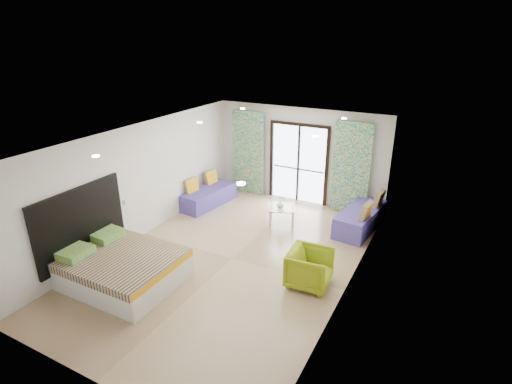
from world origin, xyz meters
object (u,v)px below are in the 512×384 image
at_px(bed, 122,268).
at_px(daybed_right, 361,218).
at_px(armchair, 310,266).
at_px(coffee_table, 282,209).
at_px(daybed_left, 208,196).

xyz_separation_m(bed, daybed_right, (3.60, 4.47, -0.02)).
distance_m(bed, daybed_right, 5.73).
bearing_deg(armchair, coffee_table, 31.06).
bearing_deg(daybed_right, bed, -121.92).
relative_size(daybed_right, coffee_table, 2.29).
distance_m(daybed_right, armchair, 2.88).
xyz_separation_m(bed, daybed_left, (-0.64, 3.94, -0.04)).
bearing_deg(daybed_left, coffee_table, 5.17).
bearing_deg(daybed_left, armchair, -23.60).
height_order(daybed_left, coffee_table, daybed_left).
bearing_deg(bed, coffee_table, 66.26).
xyz_separation_m(bed, coffee_table, (1.70, 3.86, 0.08)).
bearing_deg(daybed_right, coffee_table, -155.40).
xyz_separation_m(bed, armchair, (3.30, 1.61, 0.10)).
distance_m(daybed_left, coffee_table, 2.34).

